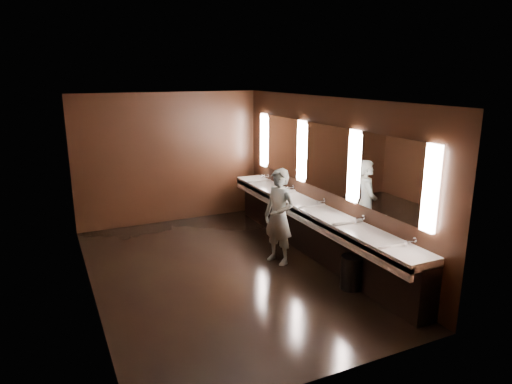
% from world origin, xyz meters
% --- Properties ---
extents(floor, '(6.00, 6.00, 0.00)m').
position_xyz_m(floor, '(0.00, 0.00, 0.00)').
color(floor, black).
rests_on(floor, ground).
extents(ceiling, '(4.00, 6.00, 0.02)m').
position_xyz_m(ceiling, '(0.00, 0.00, 2.80)').
color(ceiling, '#2D2D2B').
rests_on(ceiling, wall_back).
extents(wall_back, '(4.00, 0.02, 2.80)m').
position_xyz_m(wall_back, '(0.00, 3.00, 1.40)').
color(wall_back, black).
rests_on(wall_back, floor).
extents(wall_front, '(4.00, 0.02, 2.80)m').
position_xyz_m(wall_front, '(0.00, -3.00, 1.40)').
color(wall_front, black).
rests_on(wall_front, floor).
extents(wall_left, '(0.02, 6.00, 2.80)m').
position_xyz_m(wall_left, '(-2.00, 0.00, 1.40)').
color(wall_left, black).
rests_on(wall_left, floor).
extents(wall_right, '(0.02, 6.00, 2.80)m').
position_xyz_m(wall_right, '(2.00, 0.00, 1.40)').
color(wall_right, black).
rests_on(wall_right, floor).
extents(sink_counter, '(0.55, 5.40, 1.01)m').
position_xyz_m(sink_counter, '(1.79, 0.00, 0.50)').
color(sink_counter, black).
rests_on(sink_counter, floor).
extents(mirror_band, '(0.06, 5.03, 1.15)m').
position_xyz_m(mirror_band, '(1.98, -0.00, 1.75)').
color(mirror_band, white).
rests_on(mirror_band, wall_right).
extents(person, '(0.58, 0.70, 1.65)m').
position_xyz_m(person, '(1.05, -0.04, 0.82)').
color(person, '#86B6C8').
rests_on(person, floor).
extents(trash_bin, '(0.42, 0.42, 0.52)m').
position_xyz_m(trash_bin, '(1.58, -1.40, 0.26)').
color(trash_bin, black).
rests_on(trash_bin, floor).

